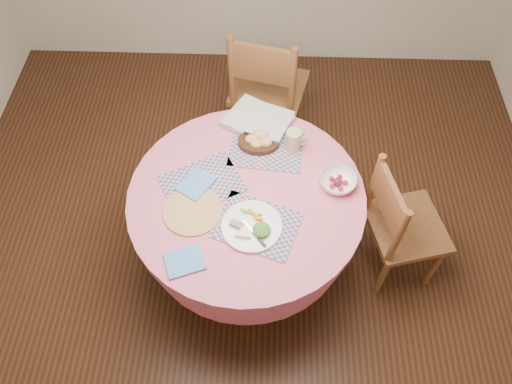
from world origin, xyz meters
TOP-DOWN VIEW (x-y plane):
  - ground at (0.00, 0.00)m, footprint 4.00×4.00m
  - room_envelope at (0.00, 0.00)m, footprint 4.01×4.01m
  - dining_table at (0.00, 0.00)m, footprint 1.24×1.24m
  - chair_right at (0.85, 0.01)m, footprint 0.50×0.51m
  - chair_back at (0.09, 1.02)m, footprint 0.57×0.55m
  - placemat_front at (0.06, -0.18)m, footprint 0.48×0.42m
  - placemat_left at (-0.24, 0.06)m, footprint 0.50×0.46m
  - placemat_back at (0.10, 0.31)m, footprint 0.43×0.34m
  - wicker_trivet at (-0.27, -0.11)m, footprint 0.30×0.30m
  - napkin_near at (-0.27, -0.40)m, footprint 0.22×0.19m
  - napkin_far at (-0.27, 0.05)m, footprint 0.21×0.23m
  - dinner_plate at (0.04, -0.20)m, footprint 0.30×0.30m
  - bread_bowl at (0.05, 0.34)m, footprint 0.23×0.23m
  - latte_mug at (0.24, 0.32)m, footprint 0.12×0.08m
  - fruit_bowl at (0.47, 0.08)m, footprint 0.25×0.25m
  - newspaper_stack at (0.04, 0.50)m, footprint 0.43×0.41m

SIDE VIEW (x-z plane):
  - ground at x=0.00m, z-range 0.00..0.00m
  - chair_right at x=0.85m, z-range 0.02..0.93m
  - chair_back at x=0.09m, z-range 0.02..1.05m
  - dining_table at x=0.00m, z-range 0.18..0.93m
  - placemat_front at x=0.06m, z-range 0.75..0.76m
  - placemat_left at x=-0.24m, z-range 0.75..0.76m
  - placemat_back at x=0.10m, z-range 0.75..0.76m
  - wicker_trivet at x=-0.27m, z-range 0.75..0.76m
  - napkin_near at x=-0.27m, z-range 0.75..0.76m
  - napkin_far at x=-0.27m, z-range 0.76..0.77m
  - dinner_plate at x=0.04m, z-range 0.74..0.80m
  - newspaper_stack at x=0.04m, z-range 0.76..0.80m
  - fruit_bowl at x=0.47m, z-range 0.75..0.81m
  - bread_bowl at x=0.05m, z-range 0.75..0.83m
  - latte_mug at x=0.24m, z-range 0.76..0.89m
  - room_envelope at x=0.00m, z-range 0.36..3.07m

